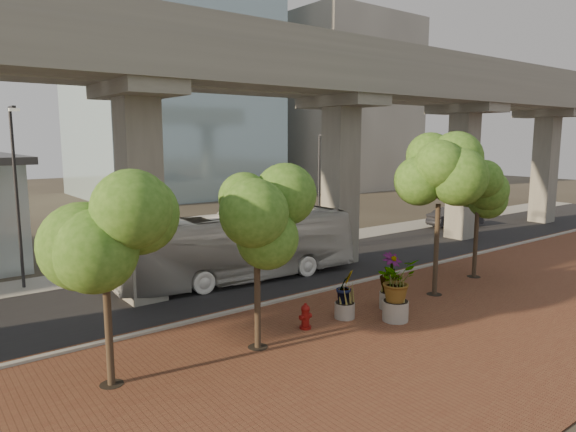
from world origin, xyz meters
TOP-DOWN VIEW (x-y plane):
  - ground at (0.00, 0.00)m, footprint 160.00×160.00m
  - brick_plaza at (0.00, -8.00)m, footprint 70.00×13.00m
  - asphalt_road at (0.00, 2.00)m, footprint 90.00×8.00m
  - curb_strip at (0.00, -2.00)m, footprint 70.00×0.25m
  - far_sidewalk at (0.00, 7.50)m, footprint 90.00×3.00m
  - transit_viaduct at (0.00, 2.00)m, footprint 72.00×5.60m
  - midrise_block at (38.00, 36.00)m, footprint 18.00×16.00m
  - transit_bus at (-0.91, 2.19)m, footprint 12.97×4.13m
  - parked_car at (21.63, 4.90)m, footprint 5.06×2.54m
  - fire_hydrant at (-2.51, -5.23)m, footprint 0.50×0.45m
  - planter_front at (0.90, -6.73)m, footprint 2.29×2.29m
  - planter_right at (1.87, -5.61)m, footprint 2.26×2.26m
  - planter_left at (-0.50, -5.29)m, footprint 1.82×1.82m
  - street_tree_far_west at (-9.93, -5.23)m, footprint 3.99×3.99m
  - street_tree_near_west at (-4.95, -5.59)m, footprint 3.76×3.76m
  - street_tree_near_east at (5.02, -5.53)m, footprint 4.25×4.25m
  - street_tree_far_east at (9.21, -4.89)m, footprint 3.51×3.51m
  - streetlamp_west at (-9.98, 7.26)m, footprint 0.43×1.26m
  - streetlamp_east at (7.39, 5.40)m, footprint 0.37×1.08m

SIDE VIEW (x-z plane):
  - ground at x=0.00m, z-range 0.00..0.00m
  - asphalt_road at x=0.00m, z-range 0.00..0.04m
  - brick_plaza at x=0.00m, z-range 0.00..0.06m
  - far_sidewalk at x=0.00m, z-range 0.00..0.06m
  - curb_strip at x=0.00m, z-range 0.00..0.16m
  - fire_hydrant at x=-2.51m, z-range 0.04..1.04m
  - parked_car at x=21.63m, z-range 0.00..1.59m
  - planter_left at x=-0.50m, z-range 0.27..2.27m
  - planter_right at x=1.87m, z-range 0.32..2.73m
  - planter_front at x=0.90m, z-range 0.33..2.85m
  - transit_bus at x=-0.91m, z-range 0.00..3.56m
  - streetlamp_east at x=7.39m, z-range 0.63..8.12m
  - street_tree_near_west at x=-4.95m, z-range 1.40..7.54m
  - street_tree_far_east at x=9.21m, z-range 1.50..7.63m
  - street_tree_far_west at x=-9.93m, z-range 1.51..8.08m
  - streetlamp_west at x=-9.98m, z-range 0.72..9.40m
  - street_tree_near_east at x=5.02m, z-range 1.82..9.26m
  - transit_viaduct at x=0.00m, z-range 1.09..13.49m
  - midrise_block at x=38.00m, z-range 0.00..24.00m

